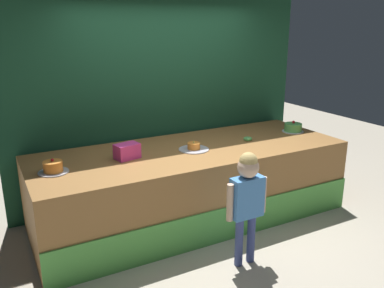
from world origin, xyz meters
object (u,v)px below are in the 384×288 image
object	(u,v)px
donut	(248,139)
cake_right	(293,128)
child_figure	(247,194)
cake_left	(53,167)
cake_center	(194,147)
pink_box	(127,151)

from	to	relation	value
donut	cake_right	bearing A→B (deg)	3.54
child_figure	cake_left	size ratio (longest dim) A/B	3.90
child_figure	cake_right	xyz separation A→B (m)	(1.57, 1.14, 0.19)
child_figure	cake_center	xyz separation A→B (m)	(0.01, 1.07, 0.16)
donut	cake_center	xyz separation A→B (m)	(-0.78, -0.02, 0.01)
child_figure	pink_box	distance (m)	1.38
child_figure	pink_box	world-z (taller)	child_figure
donut	cake_left	xyz separation A→B (m)	(-2.33, -0.02, 0.03)
child_figure	cake_left	bearing A→B (deg)	145.22
pink_box	donut	world-z (taller)	pink_box
pink_box	cake_right	world-z (taller)	pink_box
pink_box	cake_left	world-z (taller)	pink_box
cake_center	cake_right	world-z (taller)	cake_right
cake_left	cake_center	world-z (taller)	cake_left
cake_center	child_figure	bearing A→B (deg)	-90.70
cake_left	cake_center	bearing A→B (deg)	-0.21
pink_box	donut	distance (m)	1.56
pink_box	cake_center	distance (m)	0.78
pink_box	donut	xyz separation A→B (m)	(1.56, -0.04, -0.06)
child_figure	pink_box	bearing A→B (deg)	124.01
cake_center	cake_right	size ratio (longest dim) A/B	1.23
pink_box	cake_left	distance (m)	0.78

